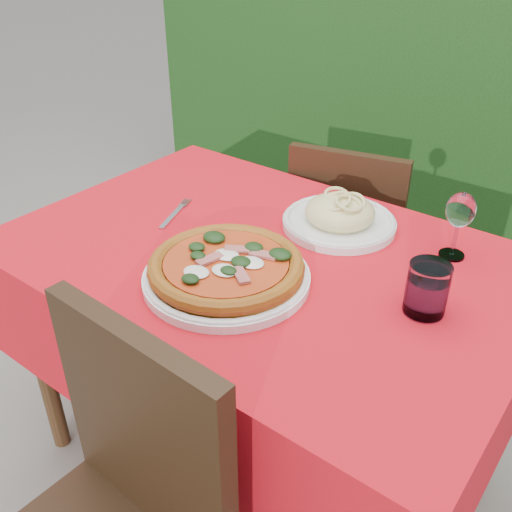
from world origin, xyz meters
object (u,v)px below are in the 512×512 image
Objects in this scene: water_glass at (427,291)px; wine_glass at (460,213)px; chair_far at (348,241)px; fork at (172,216)px; pasta_plate at (340,216)px; pizza_plate at (226,270)px.

wine_glass is at bearing 98.29° from water_glass.
chair_far is 0.68m from wine_glass.
chair_far is 0.82m from water_glass.
wine_glass reaches higher than water_glass.
water_glass is at bearing -81.71° from wine_glass.
fork is (-0.67, -0.27, -0.11)m from wine_glass.
wine_glass is (0.29, 0.04, 0.09)m from pasta_plate.
chair_far is 2.83× the size of pasta_plate.
chair_far reaches higher than pasta_plate.
chair_far reaches higher than pizza_plate.
chair_far is 0.70m from fork.
fork is at bearing -178.55° from water_glass.
water_glass is at bearing 116.18° from chair_far.
fork is (-0.32, 0.15, -0.03)m from pizza_plate.
wine_glass is 0.73m from fork.
water_glass reaches higher than fork.
wine_glass is at bearing 7.50° from pasta_plate.
pizza_plate is 0.35m from fork.
fork is at bearing -149.16° from pasta_plate.
fork is at bearing -158.36° from wine_glass.
fork is at bearing 155.04° from pizza_plate.
fork is (-0.71, -0.02, -0.05)m from water_glass.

